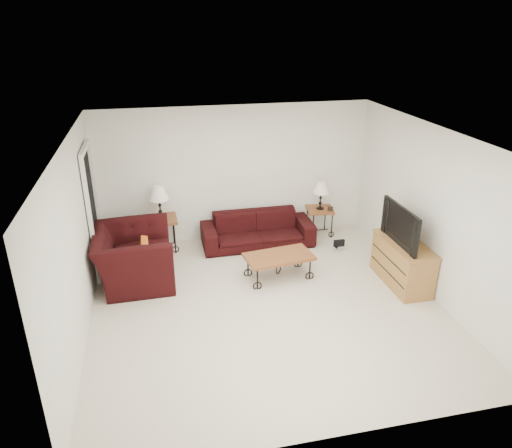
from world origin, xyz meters
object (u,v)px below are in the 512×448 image
Objects in this scene: television at (406,225)px; side_table_left at (162,234)px; sofa at (257,230)px; coffee_table at (279,266)px; backpack at (337,239)px; armchair at (134,257)px; lamp_left at (160,203)px; lamp_right at (321,196)px; side_table_right at (319,222)px; tv_stand at (402,263)px.

side_table_left is at bearing -119.49° from television.
coffee_table is at bearing -87.06° from sofa.
television is at bearing -84.60° from backpack.
armchair reaches higher than coffee_table.
lamp_left is 1.13× the size of lamp_right.
side_table_left is 1.13× the size of side_table_right.
side_table_right is at bearing -73.98° from armchair.
side_table_left is at bearing -24.95° from armchair.
lamp_right is (2.99, 0.00, 0.50)m from side_table_left.
television is at bearing 180.00° from tv_stand.
sofa is at bearing -5.97° from side_table_left.
lamp_left is 1.55× the size of backpack.
side_table_left reaches higher than side_table_right.
tv_stand is (0.65, -2.04, -0.45)m from lamp_right.
side_table_right is 0.40× the size of armchair.
sofa is 2.37m from armchair.
television reaches higher than tv_stand.
armchair is at bearing 171.13° from backpack.
side_table_left is at bearing 0.00° from lamp_left.
tv_stand reaches higher than sofa.
lamp_left reaches higher than sofa.
sofa is 1.73m from side_table_left.
sofa is at bearing 145.08° from backpack.
armchair is at bearing -162.81° from side_table_right.
side_table_left is 0.51× the size of tv_stand.
television reaches higher than lamp_right.
lamp_right reaches higher than tv_stand.
armchair is 4.22m from tv_stand.
side_table_left is at bearing 174.03° from sofa.
lamp_left is at bearing 150.64° from tv_stand.
lamp_left is (-2.99, 0.00, 0.64)m from side_table_right.
lamp_left is 3.25m from backpack.
side_table_right is 0.46× the size of tv_stand.
lamp_left is 0.57× the size of television.
lamp_left is 0.56× the size of coffee_table.
side_table_right is 0.89× the size of lamp_left.
tv_stand is at bearing -29.36° from side_table_left.
lamp_left is 0.45× the size of armchair.
armchair is (-2.19, -0.89, 0.14)m from sofa.
side_table_right is 0.54m from lamp_right.
lamp_right reaches higher than coffee_table.
backpack is (1.37, -0.49, -0.10)m from sofa.
side_table_left is at bearing 140.74° from coffee_table.
tv_stand is at bearing -72.46° from side_table_right.
lamp_right is at bearing 50.62° from coffee_table.
sofa is 1.74× the size of tv_stand.
side_table_left is 4.17m from tv_stand.
sofa is 3.81× the size of side_table_right.
television is (-0.02, 0.00, 0.66)m from tv_stand.
coffee_table is at bearing -39.26° from lamp_left.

